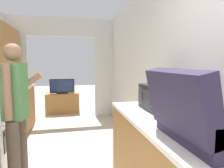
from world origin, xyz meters
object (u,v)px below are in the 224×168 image
object	(u,v)px
microwave	(161,98)
tv_cabinet	(63,103)
suitcase	(196,117)
person	(16,114)
television	(62,86)

from	to	relation	value
microwave	tv_cabinet	xyz separation A→B (m)	(-1.10, 3.79, -0.76)
suitcase	microwave	bearing A→B (deg)	77.94
microwave	tv_cabinet	world-z (taller)	microwave
suitcase	tv_cabinet	xyz separation A→B (m)	(-0.93, 4.62, -0.79)
suitcase	microwave	world-z (taller)	suitcase
person	suitcase	xyz separation A→B (m)	(1.33, -1.21, 0.21)
tv_cabinet	television	xyz separation A→B (m)	(-0.00, -0.04, 0.48)
suitcase	microwave	size ratio (longest dim) A/B	1.40
person	microwave	size ratio (longest dim) A/B	3.52
person	microwave	xyz separation A→B (m)	(1.51, -0.38, 0.18)
suitcase	person	bearing A→B (deg)	137.72
person	television	bearing A→B (deg)	6.24
person	suitcase	size ratio (longest dim) A/B	2.51
person	tv_cabinet	xyz separation A→B (m)	(0.40, 3.42, -0.58)
microwave	television	xyz separation A→B (m)	(-1.10, 3.75, -0.29)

